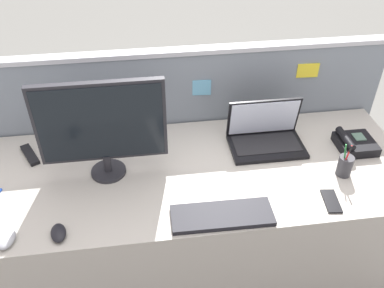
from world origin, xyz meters
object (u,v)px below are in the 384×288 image
desk_phone (354,143)px  pen_cup (345,165)px  laptop (265,134)px  computer_mouse_left_hand (7,240)px  keyboard_main (222,215)px  cell_phone_black_slab (331,201)px  desktop_monitor (101,126)px  tv_remote (30,155)px  computer_mouse_right_hand (58,233)px

desk_phone → pen_cup: pen_cup is taller
laptop → computer_mouse_left_hand: bearing=-157.6°
keyboard_main → cell_phone_black_slab: 0.49m
desktop_monitor → pen_cup: bearing=-8.9°
desktop_monitor → computer_mouse_left_hand: size_ratio=5.69×
cell_phone_black_slab → pen_cup: bearing=59.9°
pen_cup → desktop_monitor: bearing=171.1°
desk_phone → laptop: bearing=167.1°
laptop → tv_remote: bearing=177.3°
computer_mouse_left_hand → pen_cup: size_ratio=0.56×
desktop_monitor → keyboard_main: desktop_monitor is taller
desktop_monitor → keyboard_main: (0.48, -0.36, -0.25)m
desktop_monitor → computer_mouse_right_hand: bearing=-117.4°
computer_mouse_right_hand → pen_cup: (1.28, 0.19, 0.04)m
desk_phone → cell_phone_black_slab: 0.44m
cell_phone_black_slab → tv_remote: bearing=166.6°
tv_remote → desktop_monitor: bearing=-50.6°
laptop → desk_phone: laptop is taller
desktop_monitor → pen_cup: (1.09, -0.17, -0.21)m
computer_mouse_right_hand → tv_remote: (-0.20, 0.53, -0.01)m
keyboard_main → tv_remote: (-0.86, 0.53, -0.00)m
desktop_monitor → desk_phone: bearing=0.5°
computer_mouse_right_hand → tv_remote: 0.57m
desktop_monitor → tv_remote: size_ratio=3.35×
computer_mouse_right_hand → computer_mouse_left_hand: (-0.20, -0.01, 0.00)m
desktop_monitor → keyboard_main: size_ratio=1.33×
desk_phone → keyboard_main: 0.84m
computer_mouse_left_hand → cell_phone_black_slab: 1.35m
desk_phone → computer_mouse_right_hand: 1.47m
computer_mouse_left_hand → cell_phone_black_slab: (1.35, 0.04, -0.01)m
desk_phone → computer_mouse_left_hand: desk_phone is taller
pen_cup → cell_phone_black_slab: size_ratio=1.29×
laptop → keyboard_main: size_ratio=0.87×
desk_phone → keyboard_main: desk_phone is taller
computer_mouse_right_hand → tv_remote: computer_mouse_right_hand is taller
desk_phone → pen_cup: (-0.14, -0.18, 0.02)m
keyboard_main → desk_phone: bearing=27.4°
keyboard_main → computer_mouse_right_hand: bearing=-178.4°
keyboard_main → pen_cup: (0.62, 0.19, 0.04)m
laptop → keyboard_main: (-0.32, -0.47, -0.05)m
tv_remote → cell_phone_black_slab: bearing=-47.8°
keyboard_main → computer_mouse_left_hand: bearing=-178.0°
pen_cup → tv_remote: 1.52m
computer_mouse_right_hand → tv_remote: bearing=99.9°
desktop_monitor → tv_remote: (-0.39, 0.17, -0.26)m
desk_phone → keyboard_main: size_ratio=0.42×
keyboard_main → computer_mouse_left_hand: size_ratio=4.27×
keyboard_main → tv_remote: 1.01m
desk_phone → tv_remote: 1.63m
desktop_monitor → tv_remote: desktop_monitor is taller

